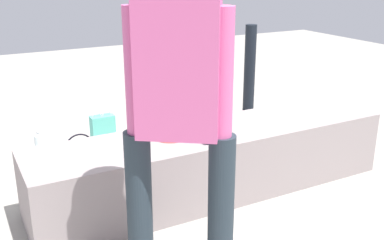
{
  "coord_description": "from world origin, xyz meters",
  "views": [
    {
      "loc": [
        -1.49,
        -2.48,
        1.52
      ],
      "look_at": [
        -0.38,
        -0.38,
        0.7
      ],
      "focal_mm": 43.17,
      "sensor_mm": 36.0,
      "label": 1
    }
  ],
  "objects_px": {
    "water_bottle_far_side": "(39,143)",
    "party_cup_red": "(180,131)",
    "child_seated": "(202,101)",
    "adult_standing": "(179,88)",
    "handbag_black_leather": "(81,160)",
    "gift_bag": "(103,129)",
    "water_bottle_near_gift": "(166,138)",
    "cake_box_white": "(49,188)",
    "handbag_brown_canvas": "(145,126)",
    "cake_plate": "(171,134)"
  },
  "relations": [
    {
      "from": "child_seated",
      "to": "water_bottle_near_gift",
      "type": "relative_size",
      "value": 2.37
    },
    {
      "from": "child_seated",
      "to": "handbag_black_leather",
      "type": "xyz_separation_m",
      "value": [
        -0.65,
        0.7,
        -0.55
      ]
    },
    {
      "from": "adult_standing",
      "to": "handbag_brown_canvas",
      "type": "height_order",
      "value": "adult_standing"
    },
    {
      "from": "child_seated",
      "to": "adult_standing",
      "type": "bearing_deg",
      "value": -125.17
    },
    {
      "from": "party_cup_red",
      "to": "cake_plate",
      "type": "bearing_deg",
      "value": -119.37
    },
    {
      "from": "cake_box_white",
      "to": "handbag_black_leather",
      "type": "bearing_deg",
      "value": 40.89
    },
    {
      "from": "water_bottle_far_side",
      "to": "handbag_brown_canvas",
      "type": "distance_m",
      "value": 0.93
    },
    {
      "from": "child_seated",
      "to": "adult_standing",
      "type": "height_order",
      "value": "adult_standing"
    },
    {
      "from": "cake_plate",
      "to": "handbag_brown_canvas",
      "type": "height_order",
      "value": "cake_plate"
    },
    {
      "from": "water_bottle_near_gift",
      "to": "water_bottle_far_side",
      "type": "xyz_separation_m",
      "value": [
        -0.98,
        0.42,
        -0.0
      ]
    },
    {
      "from": "gift_bag",
      "to": "cake_box_white",
      "type": "height_order",
      "value": "gift_bag"
    },
    {
      "from": "handbag_brown_canvas",
      "to": "cake_box_white",
      "type": "bearing_deg",
      "value": -144.03
    },
    {
      "from": "party_cup_red",
      "to": "handbag_brown_canvas",
      "type": "xyz_separation_m",
      "value": [
        -0.3,
        0.11,
        0.07
      ]
    },
    {
      "from": "cake_plate",
      "to": "water_bottle_far_side",
      "type": "height_order",
      "value": "cake_plate"
    },
    {
      "from": "child_seated",
      "to": "handbag_brown_canvas",
      "type": "height_order",
      "value": "child_seated"
    },
    {
      "from": "cake_plate",
      "to": "cake_box_white",
      "type": "relative_size",
      "value": 0.69
    },
    {
      "from": "gift_bag",
      "to": "water_bottle_near_gift",
      "type": "relative_size",
      "value": 1.45
    },
    {
      "from": "handbag_black_leather",
      "to": "adult_standing",
      "type": "bearing_deg",
      "value": -86.83
    },
    {
      "from": "water_bottle_near_gift",
      "to": "handbag_black_leather",
      "type": "distance_m",
      "value": 0.79
    },
    {
      "from": "cake_plate",
      "to": "handbag_brown_canvas",
      "type": "xyz_separation_m",
      "value": [
        0.29,
        1.17,
        -0.36
      ]
    },
    {
      "from": "cake_box_white",
      "to": "water_bottle_far_side",
      "type": "bearing_deg",
      "value": 83.71
    },
    {
      "from": "gift_bag",
      "to": "handbag_brown_canvas",
      "type": "relative_size",
      "value": 0.91
    },
    {
      "from": "cake_plate",
      "to": "water_bottle_near_gift",
      "type": "relative_size",
      "value": 1.1
    },
    {
      "from": "gift_bag",
      "to": "cake_box_white",
      "type": "distance_m",
      "value": 1.01
    },
    {
      "from": "adult_standing",
      "to": "party_cup_red",
      "type": "xyz_separation_m",
      "value": [
        0.94,
        1.88,
        -0.97
      ]
    },
    {
      "from": "water_bottle_far_side",
      "to": "party_cup_red",
      "type": "xyz_separation_m",
      "value": [
        1.23,
        -0.19,
        -0.04
      ]
    },
    {
      "from": "party_cup_red",
      "to": "gift_bag",
      "type": "bearing_deg",
      "value": 167.81
    },
    {
      "from": "adult_standing",
      "to": "party_cup_red",
      "type": "height_order",
      "value": "adult_standing"
    },
    {
      "from": "child_seated",
      "to": "party_cup_red",
      "type": "bearing_deg",
      "value": 70.8
    },
    {
      "from": "child_seated",
      "to": "gift_bag",
      "type": "height_order",
      "value": "child_seated"
    },
    {
      "from": "water_bottle_near_gift",
      "to": "adult_standing",
      "type": "bearing_deg",
      "value": -112.73
    },
    {
      "from": "water_bottle_far_side",
      "to": "gift_bag",
      "type": "bearing_deg",
      "value": -4.76
    },
    {
      "from": "child_seated",
      "to": "water_bottle_far_side",
      "type": "distance_m",
      "value": 1.63
    },
    {
      "from": "cake_box_white",
      "to": "adult_standing",
      "type": "bearing_deg",
      "value": -73.37
    },
    {
      "from": "adult_standing",
      "to": "gift_bag",
      "type": "distance_m",
      "value": 2.23
    },
    {
      "from": "water_bottle_near_gift",
      "to": "water_bottle_far_side",
      "type": "bearing_deg",
      "value": 156.68
    },
    {
      "from": "adult_standing",
      "to": "party_cup_red",
      "type": "relative_size",
      "value": 18.49
    },
    {
      "from": "cake_box_white",
      "to": "cake_plate",
      "type": "bearing_deg",
      "value": -30.93
    },
    {
      "from": "adult_standing",
      "to": "handbag_brown_canvas",
      "type": "bearing_deg",
      "value": 72.15
    },
    {
      "from": "water_bottle_near_gift",
      "to": "cake_box_white",
      "type": "xyz_separation_m",
      "value": [
        -1.07,
        -0.4,
        -0.03
      ]
    },
    {
      "from": "child_seated",
      "to": "gift_bag",
      "type": "xyz_separation_m",
      "value": [
        -0.31,
        1.22,
        -0.54
      ]
    },
    {
      "from": "adult_standing",
      "to": "water_bottle_far_side",
      "type": "bearing_deg",
      "value": 97.76
    },
    {
      "from": "gift_bag",
      "to": "handbag_black_leather",
      "type": "relative_size",
      "value": 0.91
    },
    {
      "from": "gift_bag",
      "to": "party_cup_red",
      "type": "distance_m",
      "value": 0.71
    },
    {
      "from": "water_bottle_near_gift",
      "to": "handbag_black_leather",
      "type": "bearing_deg",
      "value": -168.95
    },
    {
      "from": "water_bottle_far_side",
      "to": "handbag_black_leather",
      "type": "height_order",
      "value": "handbag_black_leather"
    },
    {
      "from": "adult_standing",
      "to": "gift_bag",
      "type": "height_order",
      "value": "adult_standing"
    },
    {
      "from": "gift_bag",
      "to": "water_bottle_far_side",
      "type": "bearing_deg",
      "value": 175.24
    },
    {
      "from": "water_bottle_far_side",
      "to": "cake_box_white",
      "type": "xyz_separation_m",
      "value": [
        -0.09,
        -0.82,
        -0.02
      ]
    },
    {
      "from": "handbag_brown_canvas",
      "to": "child_seated",
      "type": "bearing_deg",
      "value": -93.45
    }
  ]
}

